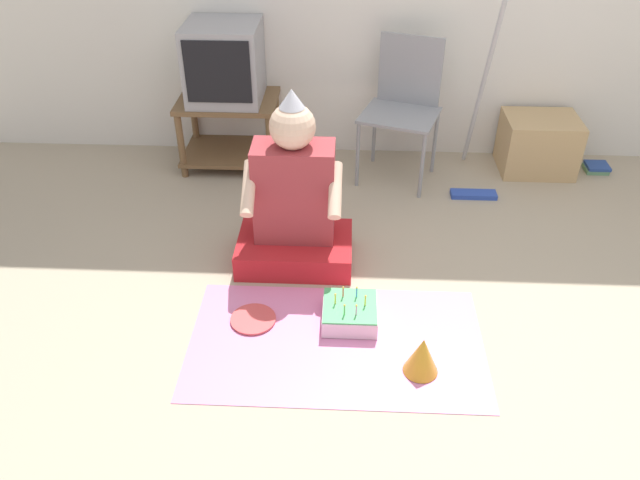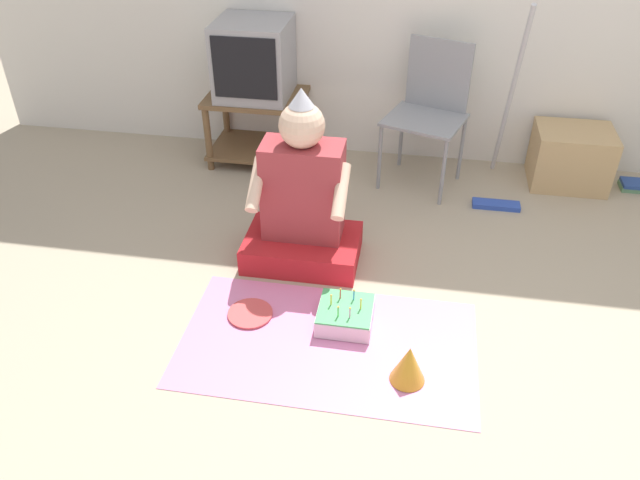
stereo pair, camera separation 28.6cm
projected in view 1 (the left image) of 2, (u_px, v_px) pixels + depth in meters
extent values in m
plane|color=tan|center=(456.00, 363.00, 2.71)|extent=(16.00, 16.00, 0.00)
cube|color=brown|center=(228.00, 101.00, 3.97)|extent=(0.63, 0.46, 0.03)
cube|color=brown|center=(232.00, 152.00, 4.18)|extent=(0.63, 0.46, 0.02)
cylinder|color=brown|center=(181.00, 144.00, 3.94)|extent=(0.04, 0.04, 0.46)
cylinder|color=brown|center=(270.00, 146.00, 3.92)|extent=(0.04, 0.04, 0.46)
cylinder|color=brown|center=(194.00, 118.00, 4.27)|extent=(0.04, 0.04, 0.46)
cylinder|color=brown|center=(276.00, 120.00, 4.24)|extent=(0.04, 0.04, 0.46)
cube|color=#99999E|center=(224.00, 62.00, 3.83)|extent=(0.45, 0.44, 0.47)
cube|color=black|center=(218.00, 73.00, 3.64)|extent=(0.39, 0.01, 0.37)
cube|color=gray|center=(400.00, 115.00, 3.80)|extent=(0.55, 0.51, 0.02)
cube|color=gray|center=(410.00, 71.00, 3.82)|extent=(0.38, 0.14, 0.44)
cylinder|color=gray|center=(358.00, 154.00, 3.85)|extent=(0.02, 0.02, 0.44)
cylinder|color=gray|center=(422.00, 166.00, 3.73)|extent=(0.02, 0.02, 0.44)
cylinder|color=gray|center=(374.00, 131.00, 4.12)|extent=(0.02, 0.02, 0.44)
cylinder|color=gray|center=(435.00, 141.00, 4.00)|extent=(0.02, 0.02, 0.44)
cube|color=tan|center=(538.00, 144.00, 4.06)|extent=(0.46, 0.37, 0.36)
cube|color=#2D4CB2|center=(474.00, 194.00, 3.86)|extent=(0.28, 0.09, 0.03)
cylinder|color=#B7B7BC|center=(482.00, 89.00, 3.70)|extent=(0.03, 0.48, 1.16)
cube|color=#60936B|center=(596.00, 169.00, 4.12)|extent=(0.14, 0.12, 0.03)
cube|color=#284793|center=(597.00, 166.00, 4.11)|extent=(0.14, 0.13, 0.02)
cube|color=red|center=(295.00, 249.00, 3.29)|extent=(0.59, 0.41, 0.14)
cube|color=#993338|center=(294.00, 192.00, 3.13)|extent=(0.40, 0.22, 0.51)
sphere|color=beige|center=(292.00, 127.00, 2.93)|extent=(0.22, 0.22, 0.22)
cone|color=silver|center=(292.00, 98.00, 2.85)|extent=(0.12, 0.12, 0.09)
cylinder|color=beige|center=(249.00, 188.00, 3.00)|extent=(0.06, 0.27, 0.21)
cylinder|color=beige|center=(335.00, 190.00, 2.98)|extent=(0.06, 0.27, 0.21)
cube|color=pink|center=(336.00, 342.00, 2.81)|extent=(1.32, 0.76, 0.01)
cube|color=silver|center=(350.00, 313.00, 2.91)|extent=(0.25, 0.25, 0.08)
cube|color=#4CB266|center=(350.00, 306.00, 2.88)|extent=(0.25, 0.25, 0.01)
cylinder|color=yellow|center=(365.00, 302.00, 2.86)|extent=(0.01, 0.01, 0.06)
sphere|color=#FFCC4C|center=(366.00, 296.00, 2.84)|extent=(0.01, 0.01, 0.01)
cylinder|color=#4C7FE5|center=(357.00, 293.00, 2.92)|extent=(0.01, 0.01, 0.06)
sphere|color=#FFCC4C|center=(357.00, 288.00, 2.90)|extent=(0.01, 0.01, 0.01)
cylinder|color=#EA4C4C|center=(343.00, 293.00, 2.92)|extent=(0.01, 0.01, 0.06)
sphere|color=#FFCC4C|center=(343.00, 287.00, 2.90)|extent=(0.01, 0.01, 0.01)
cylinder|color=yellow|center=(335.00, 300.00, 2.88)|extent=(0.01, 0.01, 0.06)
sphere|color=#FFCC4C|center=(335.00, 294.00, 2.86)|extent=(0.01, 0.01, 0.01)
cylinder|color=#66C666|center=(344.00, 311.00, 2.81)|extent=(0.01, 0.01, 0.06)
sphere|color=#FFCC4C|center=(345.00, 305.00, 2.79)|extent=(0.01, 0.01, 0.01)
cylinder|color=#E58CCC|center=(356.00, 311.00, 2.81)|extent=(0.01, 0.01, 0.06)
sphere|color=#FFCC4C|center=(356.00, 305.00, 2.79)|extent=(0.01, 0.01, 0.01)
cone|color=gold|center=(422.00, 355.00, 2.62)|extent=(0.15, 0.15, 0.18)
cylinder|color=#D84C4C|center=(253.00, 319.00, 2.93)|extent=(0.21, 0.21, 0.01)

